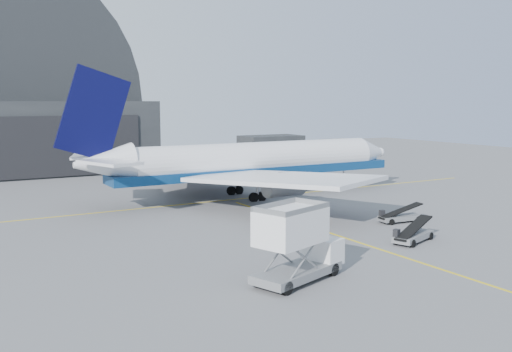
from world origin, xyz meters
TOP-DOWN VIEW (x-y plane):
  - ground at (0.00, 0.00)m, footprint 200.00×200.00m
  - taxi_lines at (0.00, 12.67)m, footprint 80.00×42.12m
  - distant_bldg_a at (38.00, 72.00)m, footprint 14.00×8.00m
  - distant_bldg_b at (55.00, 68.00)m, footprint 8.00×6.00m
  - airliner at (2.63, 20.45)m, footprint 45.65×44.27m
  - catering_truck at (-10.63, -10.48)m, footprint 7.80×4.92m
  - pushback_tug at (-3.60, 2.79)m, footprint 4.01×2.51m
  - belt_loader_a at (4.11, -6.59)m, footprint 5.23×3.17m
  - belt_loader_b at (8.95, -0.03)m, footprint 4.88×2.10m
  - traffic_cone at (3.01, 4.37)m, footprint 0.35×0.35m

SIDE VIEW (x-z plane):
  - ground at x=0.00m, z-range 0.00..0.00m
  - distant_bldg_a at x=38.00m, z-range -2.00..2.00m
  - distant_bldg_b at x=55.00m, z-range -1.40..1.40m
  - taxi_lines at x=0.00m, z-range 0.00..0.02m
  - traffic_cone at x=3.01m, z-range -0.01..0.49m
  - belt_loader_b at x=8.95m, z-range -0.35..1.48m
  - belt_loader_a at x=4.11m, z-range -0.38..1.59m
  - pushback_tug at x=-3.60m, z-range -0.22..1.57m
  - catering_truck at x=-10.63m, z-range 0.03..5.07m
  - airliner at x=2.63m, z-range -3.53..12.49m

